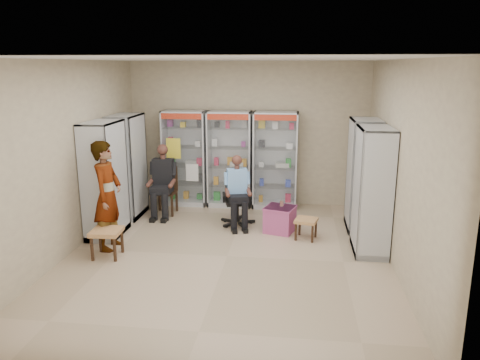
# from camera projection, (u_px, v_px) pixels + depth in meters

# --- Properties ---
(floor) EXTENTS (6.00, 6.00, 0.00)m
(floor) POSITION_uv_depth(u_px,v_px,m) (227.00, 256.00, 7.34)
(floor) COLOR tan
(floor) RESTS_ON ground
(room_shell) EXTENTS (5.02, 6.02, 3.01)m
(room_shell) POSITION_uv_depth(u_px,v_px,m) (226.00, 131.00, 6.86)
(room_shell) COLOR #BEB08D
(room_shell) RESTS_ON ground
(cabinet_back_left) EXTENTS (0.90, 0.50, 2.00)m
(cabinet_back_left) POSITION_uv_depth(u_px,v_px,m) (185.00, 158.00, 9.88)
(cabinet_back_left) COLOR #B3B6BB
(cabinet_back_left) RESTS_ON floor
(cabinet_back_mid) EXTENTS (0.90, 0.50, 2.00)m
(cabinet_back_mid) POSITION_uv_depth(u_px,v_px,m) (230.00, 159.00, 9.77)
(cabinet_back_mid) COLOR silver
(cabinet_back_mid) RESTS_ON floor
(cabinet_back_right) EXTENTS (0.90, 0.50, 2.00)m
(cabinet_back_right) POSITION_uv_depth(u_px,v_px,m) (275.00, 160.00, 9.65)
(cabinet_back_right) COLOR silver
(cabinet_back_right) RESTS_ON floor
(cabinet_right_far) EXTENTS (0.90, 0.50, 2.00)m
(cabinet_right_far) POSITION_uv_depth(u_px,v_px,m) (363.00, 175.00, 8.37)
(cabinet_right_far) COLOR #B0B1B7
(cabinet_right_far) RESTS_ON floor
(cabinet_right_near) EXTENTS (0.90, 0.50, 2.00)m
(cabinet_right_near) POSITION_uv_depth(u_px,v_px,m) (372.00, 191.00, 7.31)
(cabinet_right_near) COLOR #A1A2A8
(cabinet_right_near) RESTS_ON floor
(cabinet_left_far) EXTENTS (0.90, 0.50, 2.00)m
(cabinet_left_far) POSITION_uv_depth(u_px,v_px,m) (127.00, 166.00, 9.09)
(cabinet_left_far) COLOR silver
(cabinet_left_far) RESTS_ON floor
(cabinet_left_near) EXTENTS (0.90, 0.50, 2.00)m
(cabinet_left_near) POSITION_uv_depth(u_px,v_px,m) (105.00, 180.00, 8.03)
(cabinet_left_near) COLOR silver
(cabinet_left_near) RESTS_ON floor
(wooden_chair) EXTENTS (0.42, 0.42, 0.94)m
(wooden_chair) POSITION_uv_depth(u_px,v_px,m) (165.00, 191.00, 9.33)
(wooden_chair) COLOR black
(wooden_chair) RESTS_ON floor
(seated_customer) EXTENTS (0.44, 0.60, 1.34)m
(seated_customer) POSITION_uv_depth(u_px,v_px,m) (164.00, 182.00, 9.24)
(seated_customer) COLOR black
(seated_customer) RESTS_ON floor
(office_chair) EXTENTS (0.66, 0.66, 0.98)m
(office_chair) POSITION_uv_depth(u_px,v_px,m) (237.00, 199.00, 8.70)
(office_chair) COLOR black
(office_chair) RESTS_ON floor
(seated_shopkeeper) EXTENTS (0.54, 0.66, 1.25)m
(seated_shopkeeper) POSITION_uv_depth(u_px,v_px,m) (237.00, 193.00, 8.62)
(seated_shopkeeper) COLOR #6D90D9
(seated_shopkeeper) RESTS_ON floor
(pink_trunk) EXTENTS (0.59, 0.58, 0.46)m
(pink_trunk) POSITION_uv_depth(u_px,v_px,m) (280.00, 219.00, 8.37)
(pink_trunk) COLOR #C54E95
(pink_trunk) RESTS_ON floor
(tea_glass) EXTENTS (0.07, 0.07, 0.11)m
(tea_glass) POSITION_uv_depth(u_px,v_px,m) (282.00, 203.00, 8.35)
(tea_glass) COLOR #541E07
(tea_glass) RESTS_ON pink_trunk
(woven_stool_a) EXTENTS (0.43, 0.43, 0.36)m
(woven_stool_a) POSITION_uv_depth(u_px,v_px,m) (306.00, 229.00, 8.03)
(woven_stool_a) COLOR olive
(woven_stool_a) RESTS_ON floor
(woven_stool_b) EXTENTS (0.47, 0.47, 0.44)m
(woven_stool_b) POSITION_uv_depth(u_px,v_px,m) (107.00, 243.00, 7.28)
(woven_stool_b) COLOR #A38044
(woven_stool_b) RESTS_ON floor
(standing_man) EXTENTS (0.43, 0.65, 1.77)m
(standing_man) POSITION_uv_depth(u_px,v_px,m) (107.00, 196.00, 7.47)
(standing_man) COLOR gray
(standing_man) RESTS_ON floor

